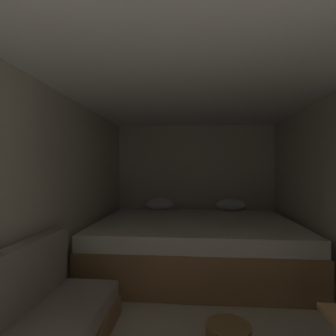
# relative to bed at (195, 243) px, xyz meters

# --- Properties ---
(ground_plane) EXTENTS (7.01, 7.01, 0.00)m
(ground_plane) POSITION_rel_bed_xyz_m (0.00, -1.43, -0.33)
(ground_plane) COLOR beige
(wall_back) EXTENTS (2.79, 0.05, 2.09)m
(wall_back) POSITION_rel_bed_xyz_m (0.00, 1.10, 0.72)
(wall_back) COLOR beige
(wall_back) RESTS_ON ground
(wall_left) EXTENTS (0.05, 5.01, 2.09)m
(wall_left) POSITION_rel_bed_xyz_m (-1.37, -1.43, 0.72)
(wall_left) COLOR beige
(wall_left) RESTS_ON ground
(ceiling_slab) EXTENTS (2.79, 5.01, 0.05)m
(ceiling_slab) POSITION_rel_bed_xyz_m (0.00, -1.43, 1.78)
(ceiling_slab) COLOR white
(ceiling_slab) RESTS_ON wall_left
(bed) EXTENTS (2.57, 2.07, 0.84)m
(bed) POSITION_rel_bed_xyz_m (0.00, 0.00, 0.00)
(bed) COLOR #9E7247
(bed) RESTS_ON ground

